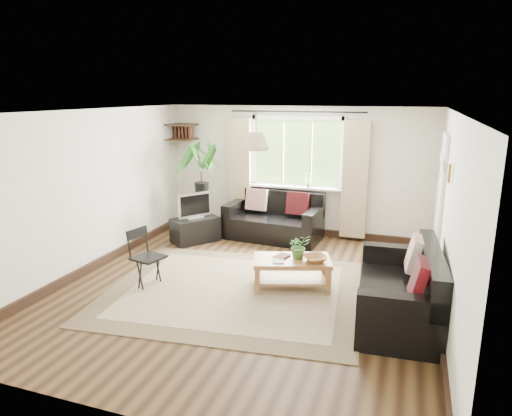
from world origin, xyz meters
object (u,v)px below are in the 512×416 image
(sofa_right, at_px, (398,286))
(palm_stand, at_px, (202,189))
(sofa_back, at_px, (273,217))
(tv_stand, at_px, (195,230))
(coffee_table, at_px, (292,273))
(folding_chair, at_px, (148,259))

(sofa_right, relative_size, palm_stand, 1.01)
(sofa_back, distance_m, palm_stand, 1.45)
(sofa_right, xyz_separation_m, palm_stand, (-3.66, 2.33, 0.46))
(sofa_right, distance_m, tv_stand, 4.04)
(sofa_back, xyz_separation_m, palm_stand, (-1.36, -0.16, 0.48))
(sofa_back, bearing_deg, palm_stand, -168.91)
(sofa_back, bearing_deg, coffee_table, -62.08)
(sofa_right, bearing_deg, folding_chair, -91.42)
(sofa_back, xyz_separation_m, coffee_table, (0.89, -2.04, -0.19))
(sofa_right, height_order, folding_chair, sofa_right)
(coffee_table, relative_size, palm_stand, 0.59)
(coffee_table, xyz_separation_m, folding_chair, (-1.89, -0.58, 0.19))
(tv_stand, relative_size, folding_chair, 1.01)
(coffee_table, bearing_deg, sofa_right, -17.71)
(coffee_table, height_order, palm_stand, palm_stand)
(sofa_right, xyz_separation_m, coffee_table, (-1.41, 0.45, -0.21))
(coffee_table, bearing_deg, sofa_back, 113.47)
(tv_stand, bearing_deg, folding_chair, -136.17)
(sofa_back, height_order, palm_stand, palm_stand)
(coffee_table, bearing_deg, palm_stand, 139.99)
(sofa_back, height_order, tv_stand, sofa_back)
(folding_chair, bearing_deg, sofa_back, -7.70)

